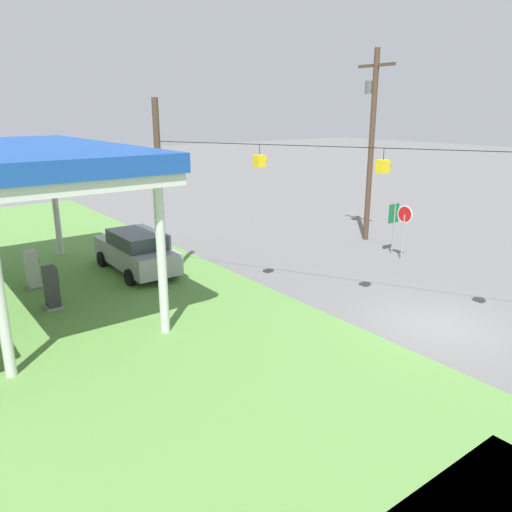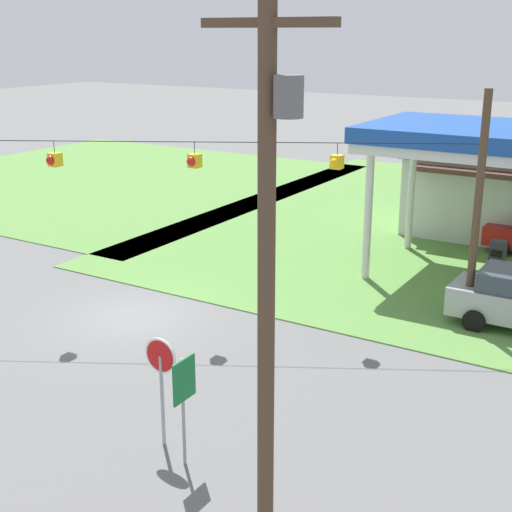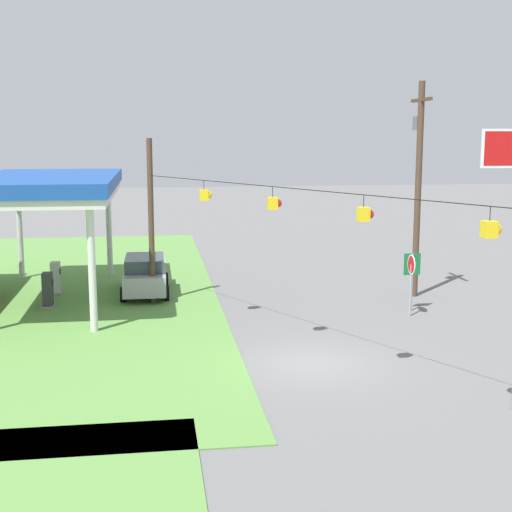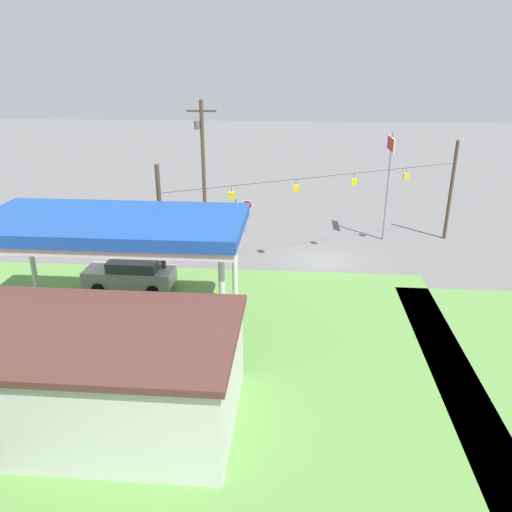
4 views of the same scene
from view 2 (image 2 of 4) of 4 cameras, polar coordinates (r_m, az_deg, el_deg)
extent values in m
plane|color=slate|center=(22.84, -9.78, -4.79)|extent=(160.00, 160.00, 0.00)
cube|color=#5B8E42|center=(44.61, -11.89, 6.10)|extent=(24.00, 24.00, 0.04)
cylinder|color=silver|center=(25.52, 8.94, 3.07)|extent=(0.28, 0.28, 4.59)
cylinder|color=silver|center=(29.54, 12.30, 4.85)|extent=(0.28, 0.28, 4.59)
cube|color=gray|center=(27.02, 18.57, -1.79)|extent=(0.71, 0.56, 0.12)
cube|color=#333338|center=(26.79, 18.72, -0.26)|extent=(0.55, 0.40, 1.39)
cube|color=black|center=(26.51, 18.67, 0.19)|extent=(0.39, 0.03, 0.24)
cylinder|color=black|center=(23.97, 18.26, -3.49)|extent=(0.68, 0.23, 0.68)
cylinder|color=black|center=(22.25, 17.04, -5.00)|extent=(0.68, 0.23, 0.68)
cylinder|color=black|center=(29.96, 18.99, 0.60)|extent=(0.69, 0.24, 0.68)
cylinder|color=#99999E|center=(15.63, -7.50, -11.41)|extent=(0.08, 0.08, 2.10)
cylinder|color=white|center=(15.15, -7.66, -7.93)|extent=(0.80, 0.03, 0.80)
cylinder|color=red|center=(15.15, -7.66, -7.93)|extent=(0.70, 0.03, 0.70)
cylinder|color=gray|center=(14.84, -5.84, -12.35)|extent=(0.07, 0.07, 2.40)
cube|color=#146B33|center=(14.46, -5.77, -9.83)|extent=(0.04, 0.70, 0.90)
cylinder|color=#4C3828|center=(11.16, 0.83, -2.52)|extent=(0.28, 0.28, 9.49)
cube|color=#4C3828|center=(10.49, 0.93, 18.18)|extent=(2.20, 0.14, 0.14)
cylinder|color=#59595B|center=(10.35, 2.61, 12.63)|extent=(0.44, 0.44, 0.60)
cylinder|color=#4C3828|center=(21.92, 17.27, 3.43)|extent=(0.24, 0.24, 7.06)
cylinder|color=black|center=(21.39, -10.55, 9.00)|extent=(18.20, 10.02, 0.02)
cylinder|color=black|center=(21.98, -15.86, 8.40)|extent=(0.02, 0.02, 0.35)
cube|color=yellow|center=(22.04, -15.77, 7.44)|extent=(0.32, 0.32, 0.40)
sphere|color=red|center=(21.93, -16.10, 7.36)|extent=(0.28, 0.28, 0.28)
cylinder|color=black|center=(21.05, -4.95, 8.61)|extent=(0.02, 0.02, 0.35)
cube|color=yellow|center=(21.11, -4.92, 7.61)|extent=(0.32, 0.32, 0.40)
sphere|color=red|center=(20.97, -5.20, 7.53)|extent=(0.28, 0.28, 0.28)
cylinder|color=black|center=(20.91, 6.53, 8.50)|extent=(0.02, 0.02, 0.35)
cube|color=yellow|center=(20.97, 6.49, 7.49)|extent=(0.32, 0.32, 0.40)
sphere|color=yellow|center=(20.82, 6.29, 7.43)|extent=(0.28, 0.28, 0.28)
camera|label=1|loc=(36.81, -6.16, 14.42)|focal=35.00mm
camera|label=3|loc=(41.04, -29.14, 13.42)|focal=50.00mm
camera|label=4|loc=(47.90, 17.68, 20.96)|focal=35.00mm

